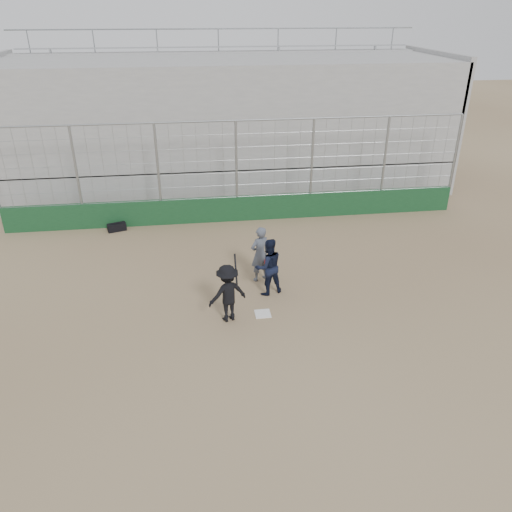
{
  "coord_description": "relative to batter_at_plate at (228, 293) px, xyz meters",
  "views": [
    {
      "loc": [
        -1.81,
        -11.76,
        7.86
      ],
      "look_at": [
        0.0,
        1.4,
        1.15
      ],
      "focal_mm": 35.0,
      "sensor_mm": 36.0,
      "label": 1
    }
  ],
  "objects": [
    {
      "name": "batter_at_plate",
      "position": [
        0.0,
        0.0,
        0.0
      ],
      "size": [
        1.23,
        0.95,
        1.84
      ],
      "color": "black",
      "rests_on": "ground"
    },
    {
      "name": "bleachers",
      "position": [
        0.99,
        12.07,
        2.08
      ],
      "size": [
        20.25,
        6.7,
        6.98
      ],
      "color": "gray",
      "rests_on": "ground"
    },
    {
      "name": "home_plate",
      "position": [
        0.99,
        0.12,
        -0.83
      ],
      "size": [
        0.44,
        0.44,
        0.02
      ],
      "primitive_type": "cube",
      "color": "white",
      "rests_on": "ground"
    },
    {
      "name": "equipment_bag",
      "position": [
        -3.76,
        6.67,
        -0.69
      ],
      "size": [
        0.75,
        0.5,
        0.34
      ],
      "color": "black",
      "rests_on": "ground"
    },
    {
      "name": "backstop",
      "position": [
        0.99,
        7.12,
        0.12
      ],
      "size": [
        18.1,
        0.25,
        4.04
      ],
      "color": "#12391C",
      "rests_on": "ground"
    },
    {
      "name": "umpire",
      "position": [
        1.2,
        2.11,
        -0.02
      ],
      "size": [
        0.78,
        0.67,
        1.63
      ],
      "primitive_type": "imported",
      "rotation": [
        0.0,
        0.0,
        3.57
      ],
      "color": "#4A515E",
      "rests_on": "ground"
    },
    {
      "name": "ground",
      "position": [
        0.99,
        0.12,
        -0.84
      ],
      "size": [
        90.0,
        90.0,
        0.0
      ],
      "primitive_type": "plane",
      "color": "brown",
      "rests_on": "ground"
    },
    {
      "name": "catcher_crouched",
      "position": [
        1.33,
        1.22,
        -0.23
      ],
      "size": [
        1.05,
        0.93,
        1.22
      ],
      "color": "black",
      "rests_on": "ground"
    }
  ]
}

